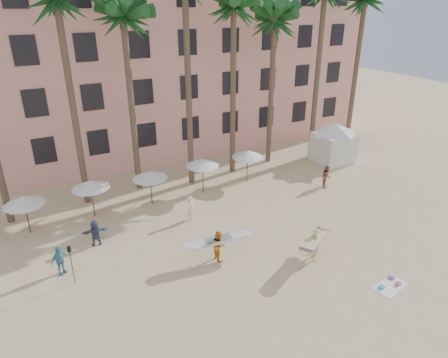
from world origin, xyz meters
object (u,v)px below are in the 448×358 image
object	(u,v)px
pink_hotel	(178,59)
cabana	(334,140)
carrier_yellow	(315,242)
carrier_white	(219,244)

from	to	relation	value
pink_hotel	cabana	xyz separation A→B (m)	(8.97, -13.33, -5.93)
pink_hotel	carrier_yellow	size ratio (longest dim) A/B	11.85
cabana	pink_hotel	bearing A→B (deg)	123.94
pink_hotel	cabana	bearing A→B (deg)	-56.06
carrier_white	pink_hotel	bearing A→B (deg)	72.32
carrier_yellow	carrier_white	bearing A→B (deg)	151.40
pink_hotel	carrier_yellow	distance (m)	25.28
cabana	carrier_white	xyz separation A→B (m)	(-15.87, -8.33, -1.11)
pink_hotel	carrier_white	size ratio (longest dim) A/B	10.54
cabana	carrier_white	bearing A→B (deg)	-152.32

